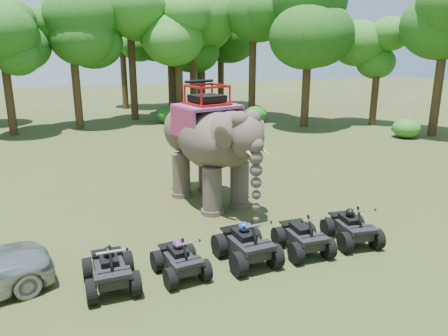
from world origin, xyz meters
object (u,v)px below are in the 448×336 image
at_px(atv_0, 110,264).
at_px(atv_4, 352,223).
at_px(elephant, 209,144).
at_px(atv_1, 180,255).
at_px(atv_2, 246,239).
at_px(atv_3, 303,232).

height_order(atv_0, atv_4, atv_4).
relative_size(elephant, atv_1, 3.42).
bearing_deg(elephant, atv_4, -73.18).
height_order(atv_1, atv_2, atv_2).
distance_m(elephant, atv_2, 5.22).
xyz_separation_m(elephant, atv_2, (-0.45, -4.96, -1.58)).
bearing_deg(atv_2, atv_4, -4.26).
bearing_deg(atv_1, atv_4, -5.71).
bearing_deg(atv_1, atv_2, -4.18).
distance_m(elephant, atv_0, 6.77).
height_order(elephant, atv_3, elephant).
xyz_separation_m(atv_3, atv_4, (1.72, 0.10, 0.01)).
bearing_deg(atv_1, atv_3, -5.95).
relative_size(atv_1, atv_3, 0.92).
bearing_deg(atv_4, atv_1, -172.36).
distance_m(atv_0, atv_1, 1.77).
distance_m(atv_0, atv_4, 7.15).
height_order(atv_2, atv_3, atv_2).
xyz_separation_m(atv_2, atv_3, (1.76, 0.02, -0.06)).
bearing_deg(elephant, atv_2, -110.34).
bearing_deg(atv_0, atv_3, -0.38).
bearing_deg(atv_2, atv_1, 178.10).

